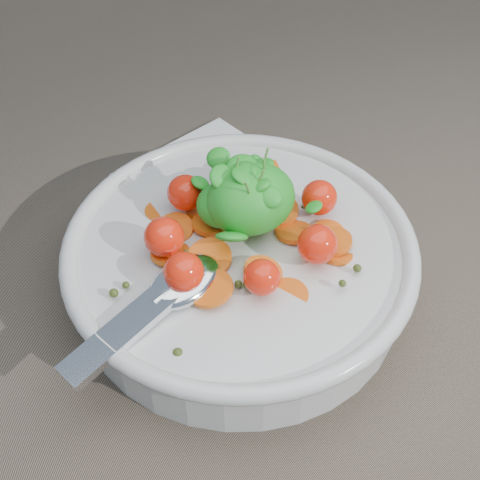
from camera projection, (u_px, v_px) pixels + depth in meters
ground at (243, 284)px, 0.55m from camera, size 6.00×6.00×0.00m
bowl at (240, 258)px, 0.52m from camera, size 0.32×0.30×0.13m
napkin at (206, 175)px, 0.65m from camera, size 0.18×0.17×0.01m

